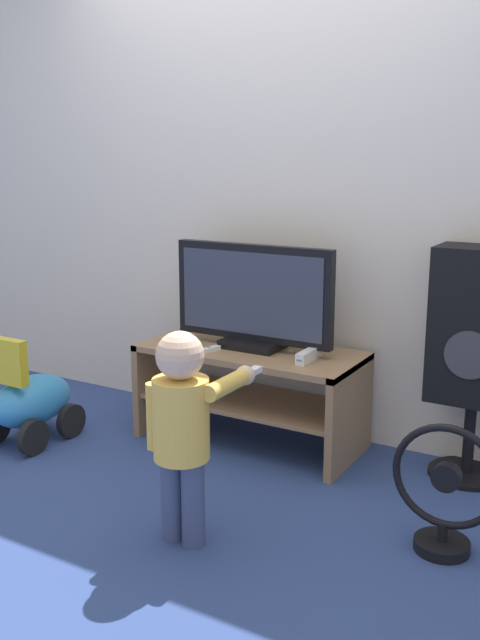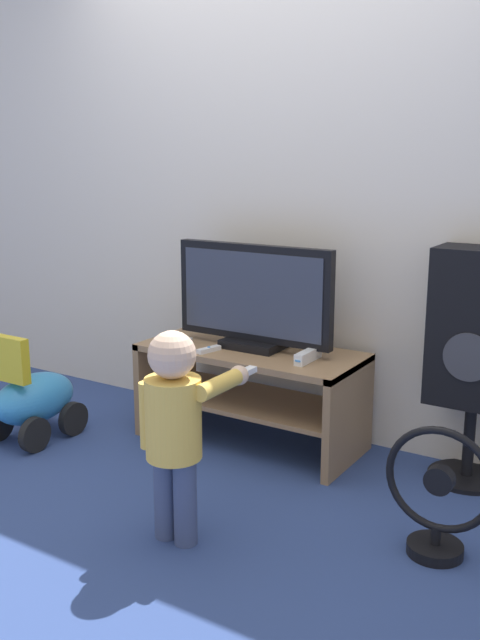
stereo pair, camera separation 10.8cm
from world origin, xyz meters
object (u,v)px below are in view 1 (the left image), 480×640
Objects in this scene: speaker_tower at (477,333)px; floor_fan at (445,495)px; television at (253,298)px; remote_primary at (183,343)px; child at (183,420)px; ride_on_toy at (31,401)px; game_console at (309,355)px; remote_secondary at (209,350)px.

speaker_tower is 0.81m from floor_fan.
television reaches higher than remote_primary.
child is at bearing -154.05° from floor_fan.
ride_on_toy is at bearing -145.05° from remote_primary.
floor_fan is 0.87× the size of ride_on_toy.
speaker_tower reaches higher than remote_primary.
television reaches higher than game_console.
television is 1.04m from speaker_tower.
ride_on_toy is at bearing 162.10° from child.
ride_on_toy is (-1.97, -0.70, -0.45)m from speaker_tower.
speaker_tower is 2.14m from ride_on_toy.
remote_secondary is 1.32m from floor_fan.
remote_secondary reaches higher than floor_fan.
game_console is 0.42× the size of floor_fan.
television is 4.09× the size of game_console.
floor_fan is (0.84, 0.41, -0.25)m from child.
ride_on_toy is (-0.94, -0.57, -0.52)m from television.
remote_secondary is at bearing -165.35° from speaker_tower.
speaker_tower is (1.35, 0.26, 0.17)m from remote_primary.
ride_on_toy is (-2.04, -0.02, -0.01)m from floor_fan.
remote_primary is 1.38m from speaker_tower.
ride_on_toy is (-1.20, 0.39, -0.26)m from child.
ride_on_toy is at bearing -148.85° from television.
child reaches higher than ride_on_toy.
game_console is at bearing 6.08° from remote_primary.
child is at bearing -17.90° from ride_on_toy.
speaker_tower is at bearing 15.64° from game_console.
television reaches higher than floor_fan.
game_console is 0.95m from floor_fan.
speaker_tower is (0.77, 1.09, 0.19)m from child.
child reaches higher than remote_secondary.
speaker_tower is at bearing 54.70° from child.
ride_on_toy is at bearing -160.45° from speaker_tower.
remote_secondary is at bearing -13.27° from remote_primary.
television is at bearing 105.13° from child.
television is at bearing 169.06° from game_console.
child is 1.29m from ride_on_toy.
television is 6.17× the size of remote_secondary.
floor_fan is (1.10, -0.55, -0.51)m from television.
ride_on_toy is at bearing -179.37° from floor_fan.
remote_secondary is at bearing 26.20° from ride_on_toy.
game_console is at bearing 13.18° from remote_secondary.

